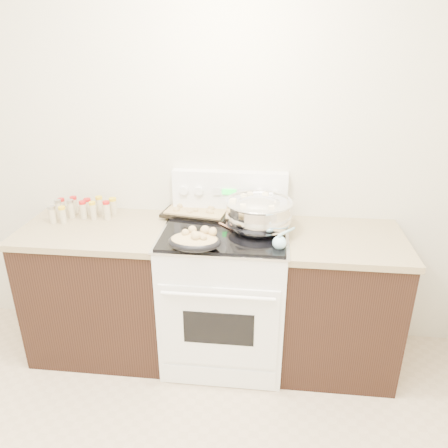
# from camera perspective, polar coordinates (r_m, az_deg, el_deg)

# --- Properties ---
(room_shell) EXTENTS (4.10, 3.60, 2.75)m
(room_shell) POSITION_cam_1_polar(r_m,az_deg,el_deg) (1.23, -24.08, 5.52)
(room_shell) COLOR beige
(room_shell) RESTS_ON ground
(counter_left) EXTENTS (0.93, 0.67, 0.92)m
(counter_left) POSITION_cam_1_polar(r_m,az_deg,el_deg) (3.11, -15.43, -8.03)
(counter_left) COLOR black
(counter_left) RESTS_ON ground
(counter_right) EXTENTS (0.73, 0.67, 0.92)m
(counter_right) POSITION_cam_1_polar(r_m,az_deg,el_deg) (2.94, 14.62, -9.82)
(counter_right) COLOR black
(counter_right) RESTS_ON ground
(kitchen_range) EXTENTS (0.78, 0.73, 1.22)m
(kitchen_range) POSITION_cam_1_polar(r_m,az_deg,el_deg) (2.90, 0.12, -8.86)
(kitchen_range) COLOR white
(kitchen_range) RESTS_ON ground
(mixing_bowl) EXTENTS (0.44, 0.44, 0.24)m
(mixing_bowl) POSITION_cam_1_polar(r_m,az_deg,el_deg) (2.65, 4.52, 1.22)
(mixing_bowl) COLOR silver
(mixing_bowl) RESTS_ON kitchen_range
(roasting_pan) EXTENTS (0.30, 0.22, 0.12)m
(roasting_pan) POSITION_cam_1_polar(r_m,az_deg,el_deg) (2.43, -3.83, -2.15)
(roasting_pan) COLOR black
(roasting_pan) RESTS_ON kitchen_range
(baking_sheet) EXTENTS (0.48, 0.37, 0.06)m
(baking_sheet) POSITION_cam_1_polar(r_m,az_deg,el_deg) (2.93, -3.49, 1.78)
(baking_sheet) COLOR black
(baking_sheet) RESTS_ON kitchen_range
(wooden_spoon) EXTENTS (0.22, 0.21, 0.04)m
(wooden_spoon) POSITION_cam_1_polar(r_m,az_deg,el_deg) (2.65, -0.68, -0.67)
(wooden_spoon) COLOR #AA6E4D
(wooden_spoon) RESTS_ON kitchen_range
(blue_ladle) EXTENTS (0.14, 0.26, 0.10)m
(blue_ladle) POSITION_cam_1_polar(r_m,az_deg,el_deg) (2.47, 7.36, -2.27)
(blue_ladle) COLOR #9ED8EB
(blue_ladle) RESTS_ON kitchen_range
(spice_jars) EXTENTS (0.40, 0.23, 0.13)m
(spice_jars) POSITION_cam_1_polar(r_m,az_deg,el_deg) (3.05, -18.15, 1.93)
(spice_jars) COLOR #BFB28C
(spice_jars) RESTS_ON counter_left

